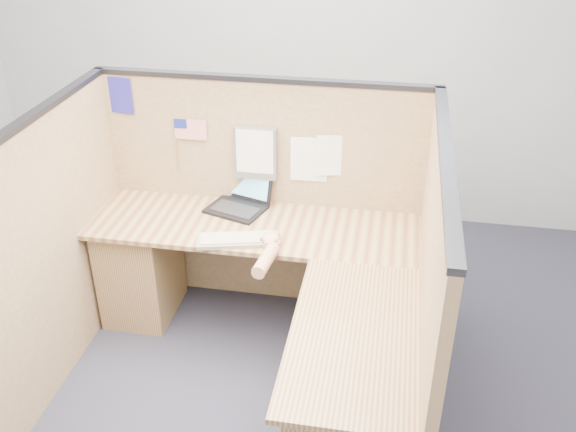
% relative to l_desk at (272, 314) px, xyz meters
% --- Properties ---
extents(floor, '(5.00, 5.00, 0.00)m').
position_rel_l_desk_xyz_m(floor, '(-0.18, -0.29, -0.39)').
color(floor, '#222230').
rests_on(floor, ground).
extents(wall_back, '(5.00, 0.00, 5.00)m').
position_rel_l_desk_xyz_m(wall_back, '(-0.18, 1.96, 1.01)').
color(wall_back, '#9FA1A4').
rests_on(wall_back, floor).
extents(cubicle_partitions, '(2.06, 1.83, 1.53)m').
position_rel_l_desk_xyz_m(cubicle_partitions, '(-0.18, 0.14, 0.38)').
color(cubicle_partitions, olive).
rests_on(cubicle_partitions, floor).
extents(l_desk, '(1.95, 1.75, 0.73)m').
position_rel_l_desk_xyz_m(l_desk, '(0.00, 0.00, 0.00)').
color(l_desk, brown).
rests_on(l_desk, floor).
extents(laptop, '(0.40, 0.41, 0.24)m').
position_rel_l_desk_xyz_m(laptop, '(-0.33, 0.61, 0.40)').
color(laptop, black).
rests_on(laptop, l_desk).
extents(keyboard, '(0.48, 0.26, 0.03)m').
position_rel_l_desk_xyz_m(keyboard, '(-0.23, 0.19, 0.35)').
color(keyboard, gray).
rests_on(keyboard, l_desk).
extents(mouse, '(0.11, 0.07, 0.05)m').
position_rel_l_desk_xyz_m(mouse, '(-0.04, 0.19, 0.36)').
color(mouse, '#B7B7BC').
rests_on(mouse, l_desk).
extents(hand_forearm, '(0.11, 0.40, 0.08)m').
position_rel_l_desk_xyz_m(hand_forearm, '(-0.03, 0.05, 0.38)').
color(hand_forearm, tan).
rests_on(hand_forearm, l_desk).
extents(blue_poster, '(0.17, 0.02, 0.23)m').
position_rel_l_desk_xyz_m(blue_poster, '(-1.06, 0.68, 0.98)').
color(blue_poster, '#252094').
rests_on(blue_poster, cubicle_partitions).
extents(american_flag, '(0.20, 0.01, 0.35)m').
position_rel_l_desk_xyz_m(american_flag, '(-0.65, 0.67, 0.78)').
color(american_flag, olive).
rests_on(american_flag, cubicle_partitions).
extents(file_holder, '(0.26, 0.05, 0.33)m').
position_rel_l_desk_xyz_m(file_holder, '(-0.22, 0.66, 0.68)').
color(file_holder, slate).
rests_on(file_holder, cubicle_partitions).
extents(paper_left, '(0.22, 0.01, 0.28)m').
position_rel_l_desk_xyz_m(paper_left, '(0.10, 0.68, 0.65)').
color(paper_left, white).
rests_on(paper_left, cubicle_partitions).
extents(paper_right, '(0.20, 0.04, 0.26)m').
position_rel_l_desk_xyz_m(paper_right, '(0.24, 0.68, 0.69)').
color(paper_right, white).
rests_on(paper_right, cubicle_partitions).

